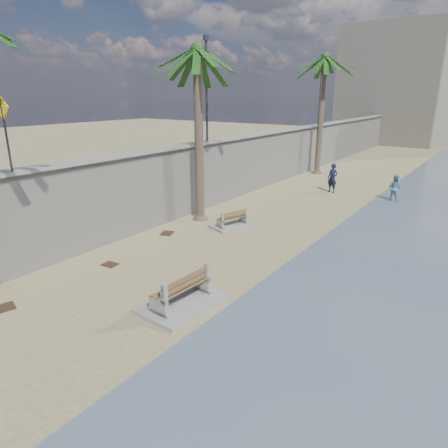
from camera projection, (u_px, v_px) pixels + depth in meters
The scene contains 15 objects.
ground_plane at pixel (82, 343), 10.10m from camera, with size 140.00×140.00×0.00m, color #9B8C5F.
seawall at pixel (276, 158), 27.96m from camera, with size 0.45×70.00×3.50m, color gray.
wall_cap at pixel (277, 131), 27.40m from camera, with size 0.80×70.00×0.12m, color gray.
end_building at pixel (422, 85), 49.47m from camera, with size 18.00×12.00×14.00m, color #B7AA93.
bench_near at pixel (181, 292), 11.72m from camera, with size 1.81×2.55×1.03m.
bench_far at pixel (232, 220), 18.78m from camera, with size 1.84×2.20×0.79m.
palm_mid at pixel (197, 52), 17.64m from camera, with size 5.00×5.00×8.78m.
palm_back at pixel (325, 59), 29.02m from camera, with size 5.00×5.00×9.49m.
pedestrian_sign at pixel (4, 122), 12.40m from camera, with size 0.78×0.07×2.40m.
streetlight at pixel (206, 80), 20.16m from camera, with size 0.28×0.28×5.12m.
person_a at pixel (333, 176), 25.18m from camera, with size 0.77×0.52×2.12m, color #121633.
person_b at pixel (395, 186), 23.28m from camera, with size 0.83×0.64×1.72m, color teal.
debris_b at pixel (6, 307), 11.76m from camera, with size 0.56×0.45×0.03m, color #382616.
debris_c at pixel (167, 233), 18.00m from camera, with size 0.64×0.51×0.03m, color #382616.
debris_d at pixel (110, 264), 14.69m from camera, with size 0.55×0.44×0.03m, color #382616.
Camera 1 is at (7.94, -5.02, 5.99)m, focal length 32.00 mm.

